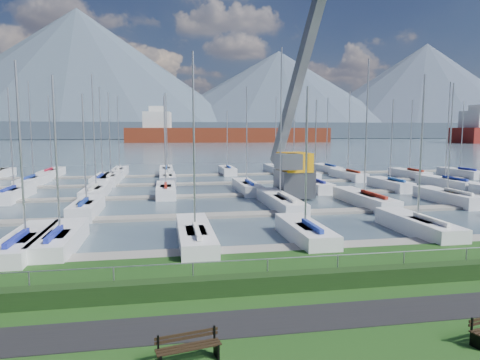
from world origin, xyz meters
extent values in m
cube|color=black|center=(0.00, -3.00, 0.01)|extent=(160.00, 2.00, 0.04)
cube|color=#465866|center=(0.00, 260.00, -0.40)|extent=(800.00, 540.00, 0.20)
cube|color=black|center=(0.00, -0.40, 0.35)|extent=(80.00, 0.70, 0.70)
cylinder|color=gray|center=(0.00, 0.00, 1.20)|extent=(80.00, 0.04, 0.04)
cube|color=#3E4B5A|center=(0.00, 330.00, 6.00)|extent=(900.00, 80.00, 12.00)
cone|color=#435162|center=(-80.00, 400.00, 57.50)|extent=(340.00, 340.00, 115.00)
cone|color=#435163|center=(110.00, 410.00, 42.50)|extent=(300.00, 300.00, 85.00)
cone|color=#424E61|center=(280.00, 420.00, 50.00)|extent=(320.00, 320.00, 100.00)
cube|color=gray|center=(0.00, 6.00, -0.22)|extent=(90.00, 1.60, 0.25)
cube|color=slate|center=(0.00, 16.00, -0.22)|extent=(90.00, 1.60, 0.25)
cube|color=gray|center=(0.00, 26.00, -0.22)|extent=(90.00, 1.60, 0.25)
cube|color=slate|center=(0.00, 36.00, -0.22)|extent=(90.00, 1.60, 0.25)
cube|color=gray|center=(0.00, 46.00, -0.22)|extent=(90.00, 1.60, 0.25)
cube|color=black|center=(-5.24, -5.25, 0.23)|extent=(0.14, 0.40, 0.45)
cube|color=black|center=(-5.28, -5.08, 0.65)|extent=(0.06, 0.06, 0.40)
cube|color=black|center=(-3.68, -4.94, 0.23)|extent=(0.14, 0.40, 0.45)
cube|color=black|center=(-3.71, -4.76, 0.65)|extent=(0.06, 0.06, 0.40)
cube|color=black|center=(-4.43, -5.24, 0.45)|extent=(1.78, 0.45, 0.04)
cube|color=black|center=(-4.46, -5.10, 0.45)|extent=(1.78, 0.45, 0.04)
cube|color=black|center=(-4.49, -4.95, 0.45)|extent=(1.78, 0.45, 0.04)
cube|color=black|center=(-4.50, -4.90, 0.62)|extent=(1.77, 0.39, 0.08)
cube|color=black|center=(-4.50, -4.90, 0.74)|extent=(1.77, 0.39, 0.08)
cube|color=black|center=(3.90, -5.77, 0.23)|extent=(0.14, 0.40, 0.45)
cube|color=black|center=(3.86, -5.60, 0.65)|extent=(0.06, 0.06, 0.40)
cube|color=#4F5156|center=(7.35, 23.34, 1.20)|extent=(3.38, 3.38, 2.60)
cube|color=#F1A10E|center=(7.35, 23.34, 3.30)|extent=(2.79, 3.55, 1.80)
cube|color=#5A5D62|center=(9.15, 27.84, 12.30)|extent=(3.56, 11.14, 19.89)
cube|color=slate|center=(6.15, 21.34, 3.50)|extent=(2.12, 2.31, 1.40)
cube|color=maroon|center=(29.82, 216.79, 2.50)|extent=(110.72, 27.98, 10.00)
cube|color=silver|center=(-8.35, 220.31, 10.00)|extent=(15.23, 15.23, 12.00)
cube|color=silver|center=(-8.35, 220.31, 17.00)|extent=(8.70, 8.70, 4.00)
cube|color=silver|center=(153.81, 178.74, 10.00)|extent=(15.09, 15.09, 12.00)
camera|label=1|loc=(-5.01, -16.27, 6.36)|focal=32.00mm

